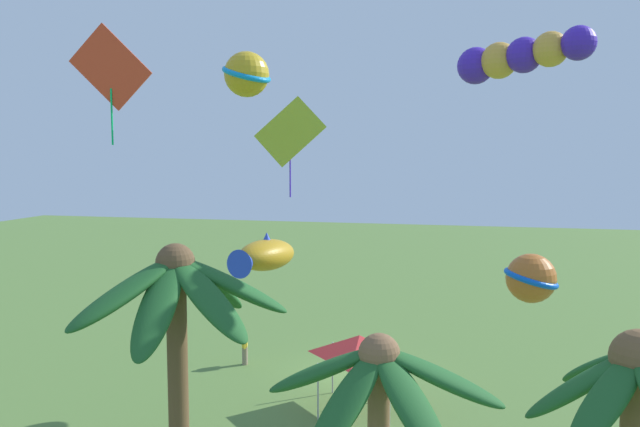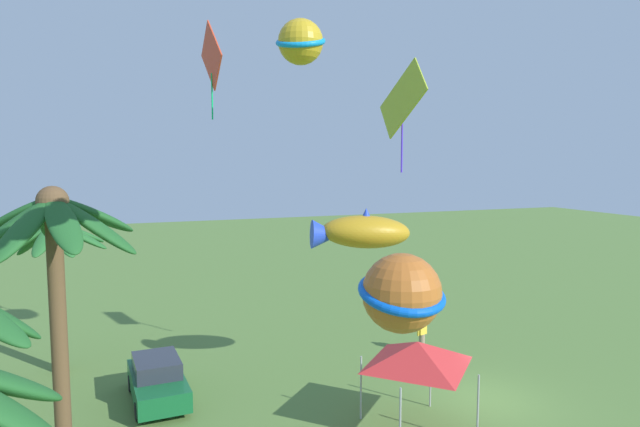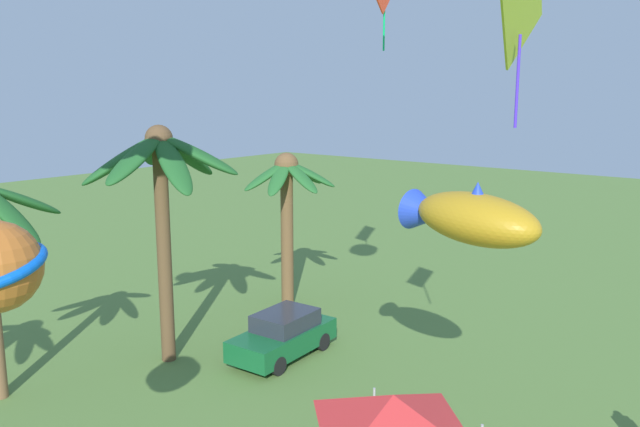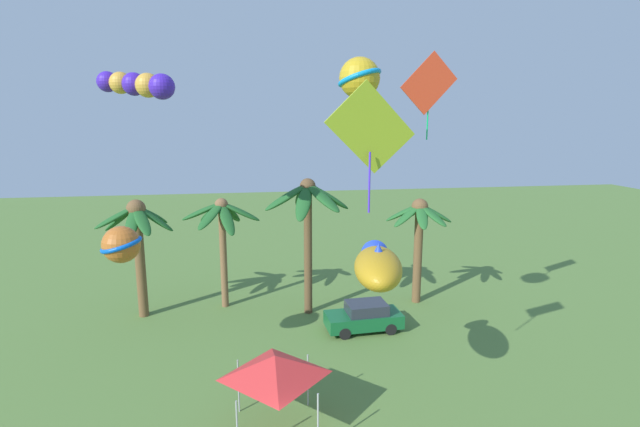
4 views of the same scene
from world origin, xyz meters
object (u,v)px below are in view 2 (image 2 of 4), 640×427
(parked_car_0, at_px, (157,380))
(kite_diamond_2, at_px, (211,57))
(kite_ball_1, at_px, (301,42))
(kite_fish_4, at_px, (360,232))
(kite_diamond_0, at_px, (403,100))
(kite_ball_5, at_px, (402,293))
(palm_tree_2, at_px, (53,244))
(festival_tent, at_px, (418,354))
(spectator_0, at_px, (422,335))
(palm_tree_1, at_px, (57,255))

(parked_car_0, bearing_deg, kite_diamond_2, -50.23)
(kite_ball_1, relative_size, kite_fish_4, 0.58)
(parked_car_0, distance_m, kite_diamond_0, 12.98)
(parked_car_0, xyz_separation_m, kite_fish_4, (-1.39, -7.10, 5.05))
(kite_diamond_2, distance_m, kite_ball_5, 14.22)
(palm_tree_2, height_order, kite_fish_4, palm_tree_2)
(festival_tent, relative_size, kite_diamond_0, 0.72)
(kite_ball_1, bearing_deg, festival_tent, -142.90)
(palm_tree_2, height_order, parked_car_0, palm_tree_2)
(festival_tent, distance_m, kite_diamond_2, 13.05)
(spectator_0, bearing_deg, kite_ball_5, 147.06)
(kite_diamond_0, bearing_deg, palm_tree_1, 62.37)
(palm_tree_2, distance_m, festival_tent, 11.09)
(kite_diamond_0, bearing_deg, parked_car_0, 76.03)
(kite_ball_1, bearing_deg, kite_diamond_0, -97.85)
(palm_tree_2, relative_size, parked_car_0, 1.93)
(parked_car_0, xyz_separation_m, kite_diamond_0, (-2.08, -8.36, 9.71))
(spectator_0, distance_m, kite_ball_1, 13.34)
(spectator_0, bearing_deg, parked_car_0, 94.58)
(kite_diamond_2, bearing_deg, parked_car_0, 129.77)
(spectator_0, xyz_separation_m, festival_tent, (-5.92, 3.75, 1.65))
(festival_tent, xyz_separation_m, kite_ball_5, (-5.67, 3.75, 3.55))
(spectator_0, relative_size, kite_fish_4, 0.41)
(palm_tree_2, bearing_deg, parked_car_0, -47.46)
(palm_tree_2, distance_m, kite_diamond_0, 12.02)
(parked_car_0, distance_m, kite_diamond_2, 11.94)
(kite_fish_4, distance_m, kite_ball_5, 9.93)
(festival_tent, relative_size, kite_ball_5, 1.73)
(kite_ball_5, bearing_deg, palm_tree_2, 38.47)
(parked_car_0, xyz_separation_m, kite_ball_5, (-10.69, -3.63, 5.27))
(kite_diamond_2, bearing_deg, festival_tent, -144.95)
(spectator_0, xyz_separation_m, kite_diamond_0, (-2.97, 2.77, 9.65))
(kite_diamond_0, height_order, kite_ball_1, kite_ball_1)
(kite_diamond_2, relative_size, kite_ball_5, 2.25)
(parked_car_0, distance_m, kite_ball_1, 12.58)
(palm_tree_1, height_order, festival_tent, palm_tree_1)
(kite_diamond_0, relative_size, kite_ball_1, 1.78)
(spectator_0, distance_m, festival_tent, 7.20)
(kite_ball_5, bearing_deg, spectator_0, -32.94)
(kite_ball_5, bearing_deg, festival_tent, -33.53)
(kite_diamond_0, xyz_separation_m, kite_fish_4, (0.69, 1.26, -4.66))
(palm_tree_1, relative_size, festival_tent, 2.21)
(parked_car_0, bearing_deg, kite_ball_5, -161.26)
(kite_diamond_0, bearing_deg, kite_diamond_2, 55.28)
(kite_ball_5, bearing_deg, kite_ball_1, -7.22)
(palm_tree_2, distance_m, parked_car_0, 6.55)
(palm_tree_2, distance_m, kite_fish_4, 9.99)
(parked_car_0, relative_size, kite_diamond_2, 1.07)
(festival_tent, height_order, kite_ball_5, kite_ball_5)
(palm_tree_2, distance_m, spectator_0, 15.31)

